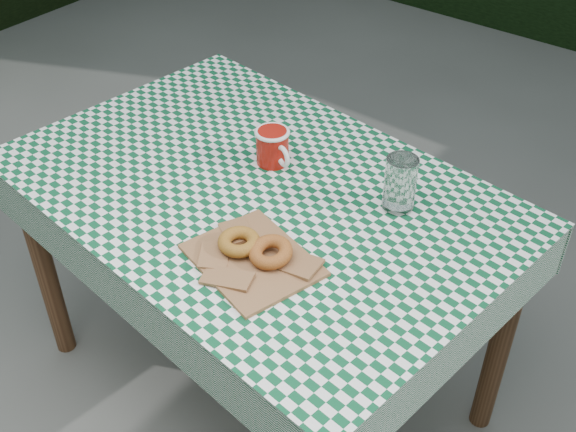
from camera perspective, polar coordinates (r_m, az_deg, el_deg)
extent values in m
plane|color=#565650|center=(2.38, -2.34, -11.15)|extent=(60.00, 60.00, 0.00)
cube|color=#512E1B|center=(2.04, -2.25, -6.40)|extent=(1.34, 0.98, 0.75)
cube|color=#0A4627|center=(1.79, -2.55, 2.19)|extent=(1.37, 1.00, 0.01)
cube|color=#935F40|center=(1.57, -2.84, -3.44)|extent=(0.32, 0.29, 0.01)
torus|color=olive|center=(1.58, -3.92, -2.06)|extent=(0.10, 0.10, 0.03)
torus|color=#A45E22|center=(1.55, -1.39, -2.88)|extent=(0.12, 0.12, 0.03)
cylinder|color=silver|center=(1.70, 8.92, 2.56)|extent=(0.09, 0.09, 0.14)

